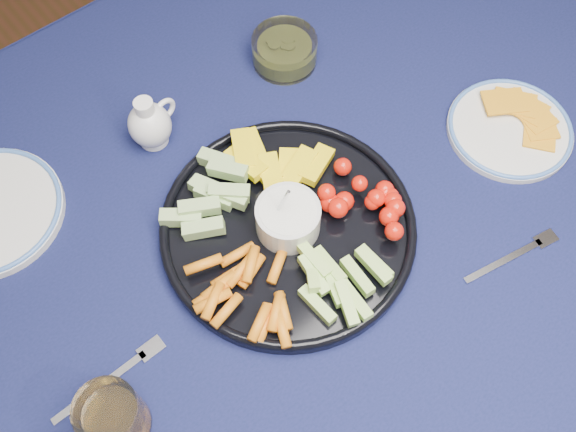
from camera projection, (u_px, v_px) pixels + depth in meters
dining_table at (320, 201)px, 1.05m from camera, size 1.67×1.07×0.75m
crudite_platter at (286, 225)px, 0.90m from camera, size 0.36×0.36×0.12m
creamer_pitcher at (150, 124)px, 0.96m from camera, size 0.08×0.07×0.09m
pickle_bowl at (285, 51)px, 1.06m from camera, size 0.11×0.11×0.05m
cheese_plate at (510, 128)px, 1.00m from camera, size 0.19×0.19×0.02m
juice_tumbler at (114, 418)px, 0.76m from camera, size 0.08×0.08×0.09m
fork_left at (119, 373)px, 0.82m from camera, size 0.16×0.02×0.00m
fork_right at (518, 253)px, 0.90m from camera, size 0.16×0.05×0.00m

